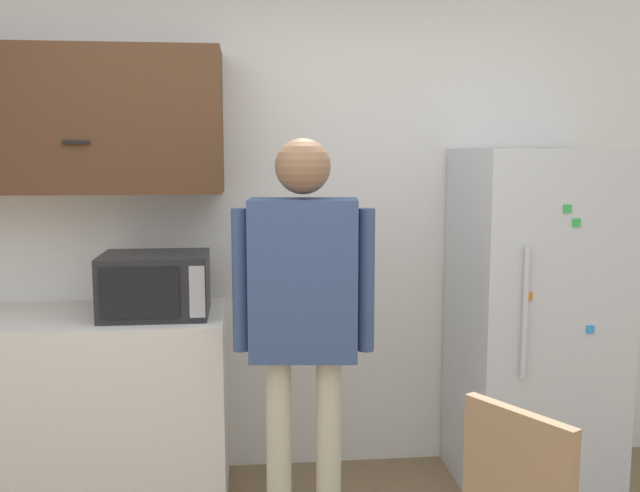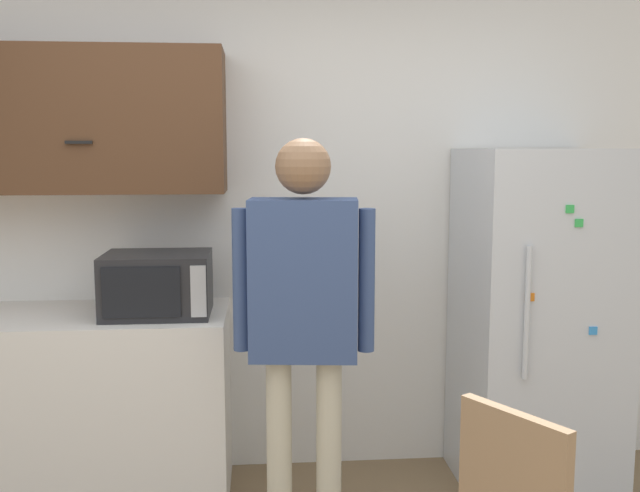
% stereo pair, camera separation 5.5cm
% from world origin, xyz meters
% --- Properties ---
extents(back_wall, '(6.00, 0.06, 2.70)m').
position_xyz_m(back_wall, '(0.00, 1.85, 1.35)').
color(back_wall, white).
rests_on(back_wall, ground_plane).
extents(counter, '(2.00, 0.65, 0.93)m').
position_xyz_m(counter, '(-1.20, 1.50, 0.47)').
color(counter, silver).
rests_on(counter, ground_plane).
extents(upper_cabinets, '(2.00, 0.39, 0.68)m').
position_xyz_m(upper_cabinets, '(-1.20, 1.64, 1.84)').
color(upper_cabinets, '#51331E').
extents(microwave, '(0.49, 0.39, 0.29)m').
position_xyz_m(microwave, '(-0.52, 1.45, 1.08)').
color(microwave, '#232326').
rests_on(microwave, counter).
extents(person, '(0.60, 0.27, 1.75)m').
position_xyz_m(person, '(0.14, 1.06, 1.08)').
color(person, beige).
rests_on(person, ground_plane).
extents(refrigerator, '(0.71, 0.74, 1.71)m').
position_xyz_m(refrigerator, '(1.32, 1.45, 0.86)').
color(refrigerator, silver).
rests_on(refrigerator, ground_plane).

